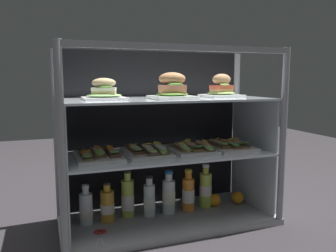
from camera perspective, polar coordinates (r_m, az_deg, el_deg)
ground_plane at (r=1.95m, az=-0.00°, el=-15.83°), size 6.00×6.00×0.02m
case_base_deck at (r=1.94m, az=-0.00°, el=-15.13°), size 1.13×0.50×0.03m
case_frame at (r=1.92m, az=-1.31°, el=-0.22°), size 1.13×0.50×0.93m
riser_lower_tier at (r=1.87m, az=-0.00°, el=-9.88°), size 1.06×0.43×0.34m
shelf_lower_glass at (r=1.83m, az=-0.00°, el=-4.65°), size 1.08×0.45×0.01m
riser_upper_tier at (r=1.80m, az=-0.00°, el=-0.17°), size 1.06×0.43×0.28m
shelf_upper_glass at (r=1.79m, az=-0.00°, el=4.41°), size 1.08×0.45×0.01m
plated_roll_sandwich_right_of_center at (r=1.70m, az=-10.53°, el=5.50°), size 0.20×0.20×0.10m
plated_roll_sandwich_mid_left at (r=1.73m, az=0.63°, el=6.12°), size 0.21×0.21×0.13m
plated_roll_sandwich_far_left at (r=1.95m, az=8.84°, el=6.09°), size 0.20×0.20×0.13m
open_sandwich_tray_far_right at (r=1.74m, az=-11.38°, el=-4.61°), size 0.22×0.30×0.06m
open_sandwich_tray_far_left at (r=1.80m, az=-3.47°, el=-4.04°), size 0.22×0.30×0.06m
open_sandwich_tray_left_of_center at (r=1.86m, az=3.91°, el=-3.63°), size 0.22×0.30×0.07m
open_sandwich_tray_right_of_center at (r=1.97m, az=9.95°, el=-3.12°), size 0.22×0.30×0.06m
juice_bottle_front_middle at (r=1.86m, az=-13.40°, el=-13.19°), size 0.07×0.07×0.21m
juice_bottle_front_left_end at (r=1.87m, az=-10.00°, el=-12.83°), size 0.07×0.07×0.21m
juice_bottle_near_post at (r=1.91m, az=-6.67°, el=-11.75°), size 0.07×0.07×0.26m
juice_bottle_back_center at (r=1.91m, az=-3.10°, el=-12.07°), size 0.06×0.06×0.23m
juice_bottle_front_right_end at (r=1.94m, az=0.13°, el=-11.43°), size 0.07×0.07×0.24m
juice_bottle_front_fourth at (r=1.99m, az=3.38°, el=-11.07°), size 0.07×0.07×0.24m
juice_bottle_tucked_behind at (r=2.04m, az=6.22°, el=-10.31°), size 0.07×0.07×0.25m
orange_fruit_beside_bottles at (r=2.08m, az=7.73°, el=-12.04°), size 0.07×0.07×0.07m
orange_fruit_near_left_post at (r=2.14m, az=11.45°, el=-11.55°), size 0.07×0.07×0.07m
kitchen_scissors at (r=1.76m, az=-11.15°, el=-17.08°), size 0.08×0.18×0.01m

